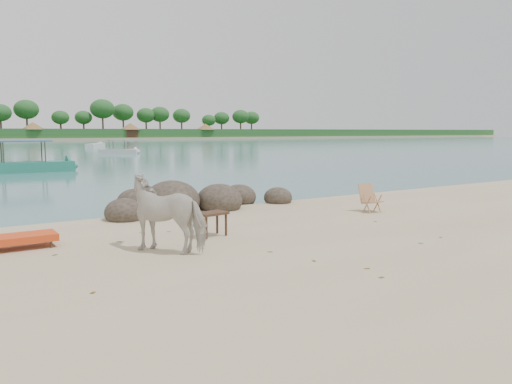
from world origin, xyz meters
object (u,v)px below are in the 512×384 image
boulders (190,202)px  cow (169,214)px  lounge_chair (12,236)px  boat_near (23,146)px  side_table (212,226)px  deck_chair (372,199)px

boulders → cow: cow is taller
lounge_chair → boat_near: boat_near is taller
boulders → side_table: size_ratio=9.33×
boat_near → boulders: bearing=-83.6°
boulders → deck_chair: (4.28, -3.49, 0.18)m
side_table → lounge_chair: 4.13m
cow → deck_chair: (6.93, 1.15, -0.34)m
boulders → cow: 5.38m
cow → deck_chair: 7.04m
cow → boat_near: bearing=-130.0°
deck_chair → boulders: bearing=152.3°
side_table → boat_near: size_ratio=0.11×
boulders → cow: size_ratio=3.55×
boulders → boat_near: 19.06m
side_table → deck_chair: bearing=-4.0°
side_table → cow: bearing=-162.1°
cow → lounge_chair: cow is taller
side_table → deck_chair: (5.62, 0.49, 0.14)m
boulders → lounge_chair: size_ratio=3.06×
side_table → deck_chair: deck_chair is taller
cow → side_table: (1.32, 0.67, -0.48)m
lounge_chair → deck_chair: size_ratio=2.50×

